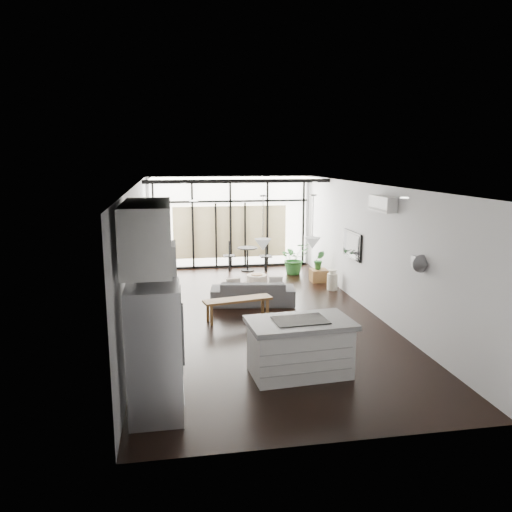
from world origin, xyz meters
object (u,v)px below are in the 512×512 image
object	(u,v)px
pouf	(257,283)
milk_can	(332,280)
island	(300,347)
fridge	(155,352)
tv	(352,245)
console_bench	(238,309)
sofa	(253,288)

from	to	relation	value
pouf	milk_can	xyz separation A→B (m)	(1.94, -0.23, 0.06)
pouf	milk_can	bearing A→B (deg)	-6.80
island	milk_can	distance (m)	5.26
island	pouf	size ratio (longest dim) A/B	3.10
island	fridge	world-z (taller)	fridge
tv	milk_can	bearing A→B (deg)	105.44
console_bench	milk_can	size ratio (longest dim) A/B	2.73
milk_can	tv	size ratio (longest dim) A/B	0.48
sofa	tv	distance (m)	2.61
island	sofa	distance (m)	3.91
island	console_bench	xyz separation A→B (m)	(-0.60, 2.81, -0.21)
console_bench	tv	bearing A→B (deg)	11.41
console_bench	sofa	bearing A→B (deg)	53.99
tv	pouf	bearing A→B (deg)	155.21
island	pouf	world-z (taller)	island
fridge	console_bench	world-z (taller)	fridge
tv	fridge	bearing A→B (deg)	-132.44
fridge	milk_can	distance (m)	7.18
island	fridge	distance (m)	2.40
sofa	console_bench	world-z (taller)	sofa
island	sofa	size ratio (longest dim) A/B	0.83
fridge	milk_can	world-z (taller)	fridge
fridge	tv	size ratio (longest dim) A/B	1.61
island	milk_can	xyz separation A→B (m)	(2.13, 4.81, -0.18)
island	console_bench	bearing A→B (deg)	97.61
sofa	pouf	xyz separation A→B (m)	(0.29, 1.14, -0.17)
console_bench	tv	size ratio (longest dim) A/B	1.31
fridge	pouf	bearing A→B (deg)	68.17
fridge	sofa	distance (m)	5.26
pouf	fridge	bearing A→B (deg)	-111.83
sofa	console_bench	distance (m)	1.21
console_bench	fridge	bearing A→B (deg)	-124.56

